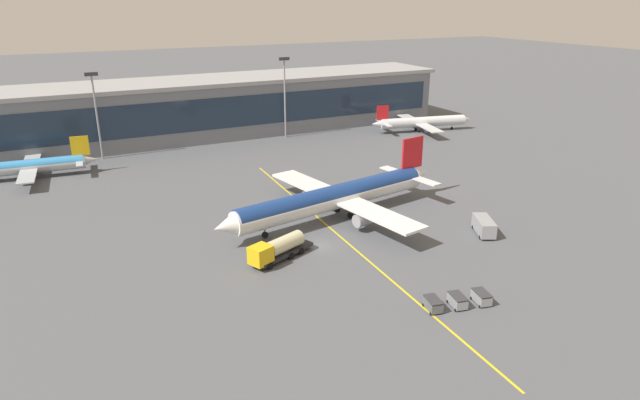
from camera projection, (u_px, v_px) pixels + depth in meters
name	position (u px, v px, depth m)	size (l,w,h in m)	color
ground_plane	(320.00, 246.00, 82.80)	(700.00, 700.00, 0.00)	#515459
apron_lead_in_line	(339.00, 236.00, 86.37)	(0.30, 80.00, 0.01)	yellow
terminal_building	(163.00, 111.00, 142.38)	(156.49, 21.38, 14.92)	slate
main_airliner	(335.00, 197.00, 92.21)	(44.52, 35.63, 11.23)	white
fuel_tanker	(278.00, 249.00, 77.83)	(10.95, 6.35, 3.25)	#232326
lavatory_truck	(484.00, 225.00, 86.77)	(4.63, 6.22, 2.50)	gray
baggage_cart_0	(433.00, 304.00, 65.71)	(2.11, 2.92, 1.48)	#595B60
baggage_cart_1	(457.00, 301.00, 66.46)	(2.11, 2.92, 1.48)	gray
baggage_cart_2	(481.00, 297.00, 67.21)	(2.11, 2.92, 1.48)	gray
commuter_jet_far	(422.00, 122.00, 152.59)	(29.51, 23.70, 7.71)	silver
commuter_jet_near	(25.00, 167.00, 112.64)	(28.24, 22.30, 7.92)	#B2B7BC
apron_light_mast_0	(285.00, 91.00, 143.03)	(2.80, 0.50, 20.72)	gray
apron_light_mast_1	(96.00, 108.00, 123.67)	(2.80, 0.50, 19.57)	gray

